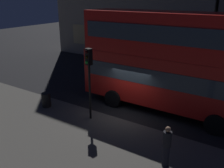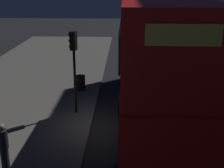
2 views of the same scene
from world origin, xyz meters
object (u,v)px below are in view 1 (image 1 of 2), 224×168
Objects in this scene: traffic_light_near_kerb at (89,70)px; pedestrian at (167,146)px; double_decker_bus at (165,58)px; litter_bin at (46,100)px.

traffic_light_near_kerb is 5.59m from pedestrian.
pedestrian is (5.01, -1.58, -1.91)m from traffic_light_near_kerb.
double_decker_bus is 11.52× the size of litter_bin.
double_decker_bus is at bearing 131.89° from pedestrian.
double_decker_bus is at bearing 31.81° from litter_bin.
pedestrian is at bearing -9.44° from litter_bin.
double_decker_bus is 5.96m from pedestrian.
traffic_light_near_kerb is at bearing 3.69° from litter_bin.
double_decker_bus is 5.62× the size of pedestrian.
traffic_light_near_kerb is at bearing -128.21° from double_decker_bus.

